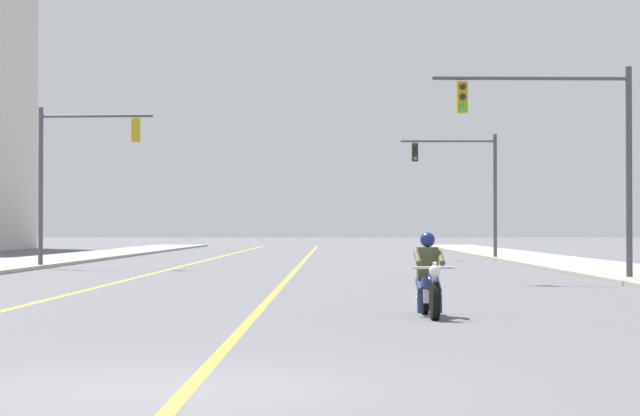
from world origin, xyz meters
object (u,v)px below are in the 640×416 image
at_px(traffic_signal_near_right, 571,137).
at_px(traffic_signal_mid_right, 468,177).
at_px(traffic_signal_near_left, 73,162).
at_px(motorcycle_with_rider, 429,283).

relative_size(traffic_signal_near_right, traffic_signal_mid_right, 1.00).
xyz_separation_m(traffic_signal_near_left, traffic_signal_mid_right, (16.68, 13.56, 0.02)).
height_order(motorcycle_with_rider, traffic_signal_near_left, traffic_signal_near_left).
bearing_deg(traffic_signal_near_right, motorcycle_with_rider, -110.32).
height_order(traffic_signal_near_right, traffic_signal_near_left, same).
height_order(motorcycle_with_rider, traffic_signal_mid_right, traffic_signal_mid_right).
bearing_deg(traffic_signal_near_left, traffic_signal_near_right, -34.62).
xyz_separation_m(motorcycle_with_rider, traffic_signal_near_right, (5.19, 14.02, 3.57)).
bearing_deg(motorcycle_with_rider, traffic_signal_near_right, 69.68).
bearing_deg(traffic_signal_mid_right, traffic_signal_near_right, -89.60).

